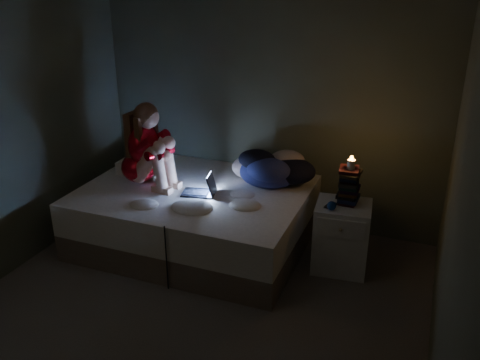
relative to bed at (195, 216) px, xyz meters
The scene contains 13 objects.
floor 1.23m from the bed, 67.11° to the right, with size 3.60×3.80×0.02m, color #45403D.
wall_back 1.37m from the bed, 60.18° to the left, with size 3.60×0.02×2.60m, color #404433.
wall_right 2.72m from the bed, 25.81° to the right, with size 0.02×3.80×2.60m, color #404433.
bed is the anchor object (origin of this frame).
pillow 0.81m from the bed, 164.38° to the left, with size 0.44×0.32×0.13m, color white.
woman 0.91m from the bed, behind, with size 0.52×0.34×0.84m, color #7E0505, non-canonical shape.
laptop 0.42m from the bed, 45.94° to the right, with size 0.31×0.22×0.22m, color black, non-canonical shape.
clothes_pile 0.87m from the bed, 32.26° to the left, with size 0.61×0.49×0.36m, color navy, non-canonical shape.
nightstand 1.43m from the bed, ahead, with size 0.48×0.43×0.64m, color silver.
book_stack 1.55m from the bed, ahead, with size 0.19×0.25×0.34m, color black, non-canonical shape.
candle 1.63m from the bed, ahead, with size 0.07×0.07×0.08m, color beige.
phone 1.37m from the bed, ahead, with size 0.07×0.14×0.01m, color black.
blue_orb 1.39m from the bed, ahead, with size 0.08×0.08×0.08m, color navy.
Camera 1 is at (1.60, -2.94, 2.58)m, focal length 38.26 mm.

